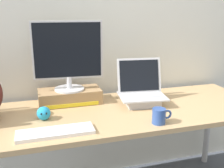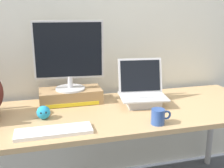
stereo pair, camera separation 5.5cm
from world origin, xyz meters
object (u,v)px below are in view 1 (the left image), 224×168
at_px(toner_box_yellow, 70,96).
at_px(coffee_mug, 159,116).
at_px(open_laptop, 141,95).
at_px(plush_toy, 44,113).
at_px(external_keyboard, 56,132).
at_px(desktop_monitor, 68,55).

relative_size(toner_box_yellow, coffee_mug, 3.56).
relative_size(toner_box_yellow, open_laptop, 1.26).
bearing_deg(toner_box_yellow, plush_toy, -127.11).
height_order(toner_box_yellow, external_keyboard, toner_box_yellow).
xyz_separation_m(toner_box_yellow, external_keyboard, (-0.14, -0.47, -0.04)).
height_order(open_laptop, external_keyboard, open_laptop).
relative_size(desktop_monitor, plush_toy, 5.78).
relative_size(desktop_monitor, open_laptop, 1.38).
bearing_deg(open_laptop, toner_box_yellow, 168.49).
bearing_deg(open_laptop, external_keyboard, -146.44).
distance_m(toner_box_yellow, open_laptop, 0.50).
bearing_deg(open_laptop, plush_toy, -164.90).
xyz_separation_m(toner_box_yellow, open_laptop, (0.47, -0.16, 0.01)).
relative_size(open_laptop, external_keyboard, 0.84).
height_order(desktop_monitor, plush_toy, desktop_monitor).
bearing_deg(toner_box_yellow, desktop_monitor, -97.23).
relative_size(open_laptop, plush_toy, 4.19).
height_order(toner_box_yellow, plush_toy, toner_box_yellow).
xyz_separation_m(external_keyboard, plush_toy, (-0.05, 0.21, 0.03)).
height_order(open_laptop, plush_toy, open_laptop).
distance_m(open_laptop, plush_toy, 0.67).
bearing_deg(external_keyboard, toner_box_yellow, 72.72).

